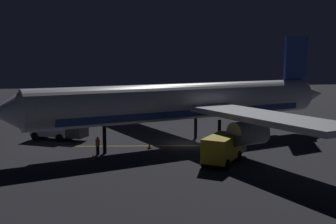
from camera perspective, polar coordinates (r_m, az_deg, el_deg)
ground_plane at (r=44.39m, az=2.54°, el=-4.55°), size 180.00×180.00×0.20m
apron_guide_stripe at (r=43.32m, az=-2.53°, el=-4.71°), size 3.48×18.86×0.01m
airliner at (r=44.02m, az=3.28°, el=1.29°), size 36.99×39.45×11.85m
baggage_truck at (r=47.97m, az=-15.14°, el=-2.21°), size 5.00×6.56×2.49m
catering_truck at (r=36.54m, az=7.79°, el=-4.98°), size 6.46×5.66×2.49m
ground_crew_worker at (r=39.75m, az=-9.72°, el=-4.61°), size 0.40×0.40×1.74m
traffic_cone_near_left at (r=40.33m, az=-0.53°, el=-5.25°), size 0.50×0.50×0.55m
traffic_cone_near_right at (r=37.84m, az=-10.34°, el=-6.22°), size 0.50×0.50×0.55m
traffic_cone_under_wing at (r=41.98m, az=-2.59°, el=-4.76°), size 0.50×0.50×0.55m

